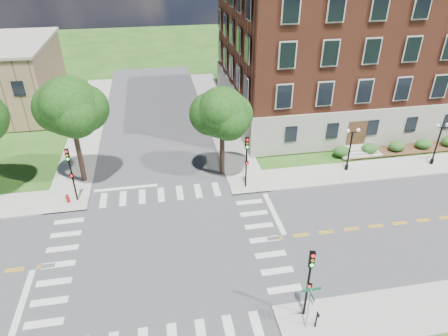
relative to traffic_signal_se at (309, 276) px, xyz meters
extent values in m
plane|color=#214B15|center=(-7.68, 6.90, -3.19)|extent=(160.00, 160.00, 0.00)
cube|color=#3D3D3F|center=(-7.68, 6.90, -3.18)|extent=(90.00, 12.00, 0.01)
cube|color=#3D3D3F|center=(-7.68, 6.90, -3.18)|extent=(12.00, 90.00, 0.01)
cube|color=#9E9B93|center=(15.32, 14.65, -3.13)|extent=(34.00, 3.50, 0.12)
cube|color=#9E9B93|center=(0.07, 29.90, -3.13)|extent=(3.50, 34.00, 0.12)
cube|color=#9E9B93|center=(-15.43, 29.90, -3.13)|extent=(3.50, 34.00, 0.12)
cube|color=silver|center=(1.12, 9.90, -3.19)|extent=(0.40, 5.50, 0.00)
cube|color=#A5A092|center=(16.32, 28.90, -0.97)|extent=(30.00, 20.00, 4.20)
cube|color=brown|center=(16.32, 28.90, 7.03)|extent=(29.55, 19.70, 11.80)
cube|color=#472D19|center=(12.32, 18.86, -1.37)|extent=(2.00, 0.10, 2.80)
cylinder|color=#301F18|center=(-14.36, 17.54, -0.76)|extent=(0.44, 0.44, 4.60)
sphere|color=#0F3710|center=(-14.36, 17.54, 4.02)|extent=(4.96, 4.96, 4.96)
cylinder|color=#301F18|center=(-1.92, 16.59, -1.18)|extent=(0.44, 0.44, 3.77)
sphere|color=#0F3710|center=(-1.92, 16.59, 2.94)|extent=(4.47, 4.47, 4.47)
cylinder|color=black|center=(0.00, 0.02, -1.17)|extent=(0.14, 0.14, 3.80)
cube|color=black|center=(0.00, 0.02, 1.23)|extent=(0.37, 0.30, 1.00)
cylinder|color=red|center=(0.00, -0.11, 1.56)|extent=(0.19, 0.10, 0.18)
cylinder|color=orange|center=(0.00, -0.11, 1.23)|extent=(0.19, 0.10, 0.18)
cylinder|color=#19E533|center=(0.00, -0.11, 0.90)|extent=(0.19, 0.10, 0.18)
cube|color=black|center=(0.00, -0.16, -0.57)|extent=(0.32, 0.20, 0.30)
cylinder|color=black|center=(-0.30, 13.93, -1.17)|extent=(0.14, 0.14, 3.80)
cube|color=black|center=(-0.30, 13.93, 1.23)|extent=(0.38, 0.33, 1.00)
cylinder|color=red|center=(-0.30, 13.80, 1.56)|extent=(0.18, 0.12, 0.18)
cylinder|color=orange|center=(-0.30, 13.80, 1.23)|extent=(0.18, 0.12, 0.18)
cylinder|color=#19E533|center=(-0.30, 13.80, 0.90)|extent=(0.18, 0.12, 0.18)
cube|color=black|center=(-0.30, 13.75, -0.57)|extent=(0.32, 0.23, 0.30)
cylinder|color=black|center=(-14.59, 14.43, -1.17)|extent=(0.14, 0.14, 3.80)
cube|color=black|center=(-14.59, 14.43, 1.23)|extent=(0.37, 0.30, 1.00)
cylinder|color=red|center=(-14.59, 14.30, 1.56)|extent=(0.19, 0.09, 0.18)
cylinder|color=orange|center=(-14.59, 14.30, 1.23)|extent=(0.19, 0.09, 0.18)
cylinder|color=#19E533|center=(-14.59, 14.30, 0.90)|extent=(0.19, 0.09, 0.18)
cube|color=black|center=(-14.59, 14.25, -0.57)|extent=(0.32, 0.19, 0.30)
cylinder|color=black|center=(9.70, 15.10, -2.82)|extent=(0.32, 0.32, 0.50)
cylinder|color=black|center=(9.70, 15.10, -1.17)|extent=(0.16, 0.16, 3.80)
cube|color=black|center=(9.70, 15.10, 0.78)|extent=(1.00, 0.06, 0.06)
sphere|color=white|center=(9.20, 15.10, 0.98)|extent=(0.36, 0.36, 0.36)
sphere|color=white|center=(10.20, 15.10, 0.98)|extent=(0.36, 0.36, 0.36)
cylinder|color=black|center=(18.29, 14.68, -2.82)|extent=(0.32, 0.32, 0.50)
cylinder|color=black|center=(18.29, 14.68, -1.17)|extent=(0.16, 0.16, 3.80)
cube|color=black|center=(18.29, 14.68, 0.78)|extent=(1.00, 0.06, 0.06)
sphere|color=white|center=(17.79, 14.68, 0.98)|extent=(0.36, 0.36, 0.36)
sphere|color=white|center=(18.79, 14.68, 0.98)|extent=(0.36, 0.36, 0.36)
cylinder|color=gray|center=(-0.22, -0.88, -1.52)|extent=(0.07, 0.07, 3.10)
cube|color=#0C6134|center=(-0.22, -0.88, -0.07)|extent=(1.10, 0.03, 0.20)
cube|color=#0C6134|center=(-0.22, -0.88, -0.32)|extent=(0.03, 1.10, 0.20)
cube|color=silver|center=(-0.17, -0.88, -0.77)|extent=(0.03, 0.75, 0.25)
cylinder|color=black|center=(0.34, -0.94, -2.47)|extent=(0.10, 0.10, 1.20)
cube|color=black|center=(0.34, -1.06, -2.02)|extent=(0.14, 0.08, 0.22)
cylinder|color=maroon|center=(-15.28, 14.24, -3.02)|extent=(0.32, 0.32, 0.10)
cylinder|color=maroon|center=(-15.28, 14.24, -2.77)|extent=(0.22, 0.22, 0.60)
sphere|color=maroon|center=(-15.28, 14.24, -2.44)|extent=(0.24, 0.24, 0.24)
cylinder|color=maroon|center=(-15.28, 14.24, -2.69)|extent=(0.35, 0.12, 0.12)
cylinder|color=maroon|center=(-15.28, 14.24, -2.69)|extent=(0.12, 0.35, 0.12)
camera|label=1|loc=(-7.39, -14.68, 16.13)|focal=32.00mm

